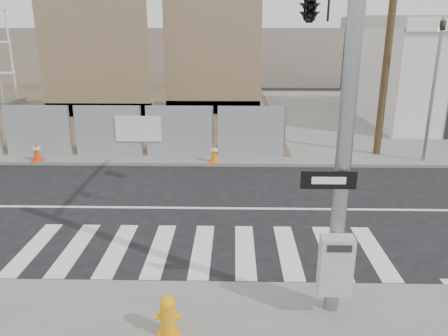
{
  "coord_description": "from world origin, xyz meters",
  "views": [
    {
      "loc": [
        0.72,
        -11.61,
        4.94
      ],
      "look_at": [
        0.47,
        -0.55,
        1.4
      ],
      "focal_mm": 35.0,
      "sensor_mm": 36.0,
      "label": 1
    }
  ],
  "objects_px": {
    "traffic_cone_c": "(37,151)",
    "traffic_cone_d": "(214,153)",
    "signal_pole": "(319,37)",
    "fire_hydrant": "(168,316)"
  },
  "relations": [
    {
      "from": "traffic_cone_c",
      "to": "traffic_cone_d",
      "type": "bearing_deg",
      "value": 0.0
    },
    {
      "from": "traffic_cone_c",
      "to": "traffic_cone_d",
      "type": "relative_size",
      "value": 1.04
    },
    {
      "from": "signal_pole",
      "to": "traffic_cone_c",
      "type": "bearing_deg",
      "value": 145.94
    },
    {
      "from": "signal_pole",
      "to": "traffic_cone_d",
      "type": "bearing_deg",
      "value": 111.74
    },
    {
      "from": "signal_pole",
      "to": "traffic_cone_c",
      "type": "height_order",
      "value": "signal_pole"
    },
    {
      "from": "signal_pole",
      "to": "traffic_cone_d",
      "type": "relative_size",
      "value": 9.65
    },
    {
      "from": "traffic_cone_d",
      "to": "fire_hydrant",
      "type": "bearing_deg",
      "value": -91.89
    },
    {
      "from": "fire_hydrant",
      "to": "traffic_cone_d",
      "type": "bearing_deg",
      "value": 84.19
    },
    {
      "from": "signal_pole",
      "to": "traffic_cone_c",
      "type": "xyz_separation_m",
      "value": [
        -9.27,
        6.27,
        -4.29
      ]
    },
    {
      "from": "signal_pole",
      "to": "traffic_cone_d",
      "type": "height_order",
      "value": "signal_pole"
    }
  ]
}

